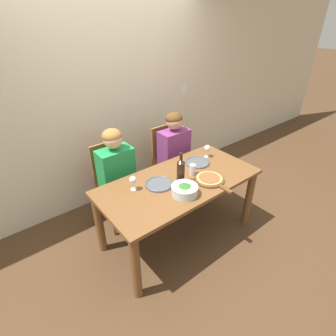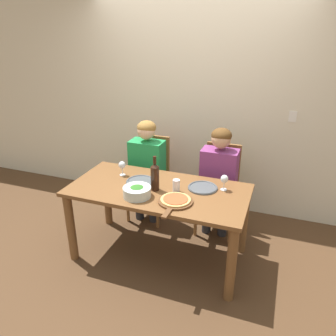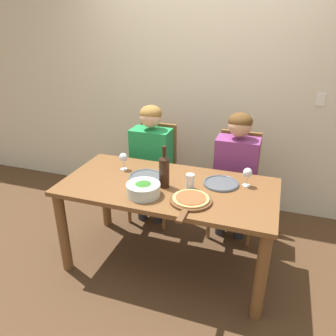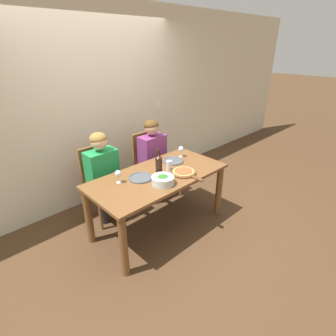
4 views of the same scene
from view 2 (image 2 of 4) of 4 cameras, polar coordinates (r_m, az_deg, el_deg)
ground_plane at (r=3.48m, az=-1.57°, el=-14.74°), size 40.00×40.00×0.00m
back_wall at (r=3.98m, az=4.88°, el=11.76°), size 10.00×0.06×2.70m
dining_table at (r=3.13m, az=-1.69°, el=-5.68°), size 1.67×0.82×0.75m
chair_left at (r=3.91m, az=-2.97°, el=-1.36°), size 0.42×0.42×0.98m
chair_right at (r=3.69m, az=8.98°, el=-3.20°), size 0.42×0.42×0.98m
person_woman at (r=3.73m, az=-3.75°, el=0.93°), size 0.47×0.51×1.21m
person_man at (r=3.50m, az=8.79°, el=-0.87°), size 0.47×0.51×1.21m
wine_bottle at (r=2.99m, az=-2.30°, el=-1.46°), size 0.08×0.08×0.33m
broccoli_bowl at (r=2.92m, az=-5.41°, el=-4.12°), size 0.25×0.25×0.10m
dinner_plate_left at (r=3.20m, az=-4.81°, el=-2.32°), size 0.28×0.28×0.02m
dinner_plate_right at (r=3.08m, az=6.07°, el=-3.40°), size 0.28×0.28×0.02m
pizza_on_board at (r=2.83m, az=1.28°, el=-5.76°), size 0.30×0.44×0.04m
wine_glass_left at (r=3.33m, az=-8.00°, el=0.40°), size 0.07×0.07×0.15m
wine_glass_right at (r=3.04m, az=9.79°, el=-2.02°), size 0.07×0.07×0.15m
water_tumbler at (r=2.99m, az=1.45°, el=-3.09°), size 0.07×0.07×0.12m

